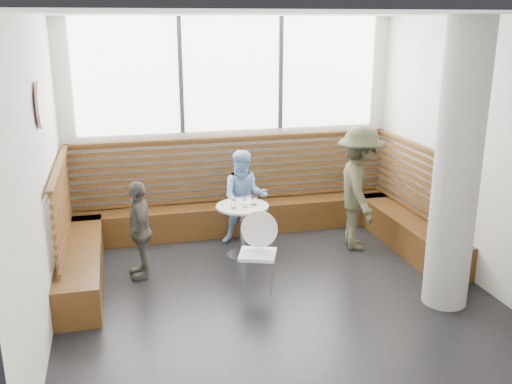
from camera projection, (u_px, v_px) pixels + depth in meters
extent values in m
cube|color=silver|center=(278.00, 165.00, 6.30)|extent=(5.00, 5.00, 3.20)
cube|color=black|center=(277.00, 296.00, 6.76)|extent=(5.00, 5.00, 0.01)
cube|color=white|center=(280.00, 14.00, 5.84)|extent=(5.00, 5.00, 0.01)
cube|color=white|center=(232.00, 74.00, 8.38)|extent=(4.50, 0.02, 1.65)
cube|color=#3F3F42|center=(181.00, 76.00, 8.18)|extent=(0.06, 0.04, 1.65)
cube|color=#3F3F42|center=(281.00, 74.00, 8.53)|extent=(0.06, 0.04, 1.65)
cube|color=#462B11|center=(236.00, 217.00, 8.78)|extent=(5.00, 0.50, 0.45)
cube|color=#462B11|center=(82.00, 256.00, 7.33)|extent=(0.50, 2.50, 0.45)
cube|color=#462B11|center=(400.00, 227.00, 8.38)|extent=(0.50, 2.50, 0.45)
cube|color=#4C2E13|center=(233.00, 169.00, 8.73)|extent=(4.88, 0.08, 0.98)
cube|color=#4C2E13|center=(63.00, 204.00, 7.08)|extent=(0.08, 2.38, 0.98)
cube|color=#4C2E13|center=(414.00, 179.00, 8.21)|extent=(0.08, 2.38, 0.98)
cylinder|color=gray|center=(457.00, 168.00, 6.17)|extent=(0.50, 0.50, 3.20)
cylinder|color=white|center=(40.00, 105.00, 5.89)|extent=(0.03, 0.50, 0.50)
cylinder|color=silver|center=(243.00, 255.00, 7.92)|extent=(0.45, 0.45, 0.02)
cylinder|color=silver|center=(243.00, 231.00, 7.82)|extent=(0.07, 0.07, 0.70)
cylinder|color=#B7B7BA|center=(242.00, 207.00, 7.72)|extent=(0.72, 0.72, 0.03)
cube|color=white|center=(258.00, 255.00, 6.80)|extent=(0.43, 0.41, 0.04)
cylinder|color=white|center=(254.00, 229.00, 6.90)|extent=(0.45, 0.10, 0.45)
cylinder|color=silver|center=(247.00, 280.00, 6.69)|extent=(0.02, 0.02, 0.44)
cylinder|color=silver|center=(275.00, 277.00, 6.77)|extent=(0.02, 0.02, 0.44)
cylinder|color=silver|center=(241.00, 269.00, 6.97)|extent=(0.02, 0.02, 0.44)
cylinder|color=silver|center=(268.00, 266.00, 7.05)|extent=(0.02, 0.02, 0.44)
imported|color=#3D3E29|center=(359.00, 189.00, 7.99)|extent=(0.87, 1.24, 1.75)
imported|color=#84AFE5|center=(245.00, 198.00, 8.19)|extent=(0.76, 0.65, 1.38)
imported|color=#55544D|center=(140.00, 230.00, 7.12)|extent=(0.37, 0.76, 1.26)
cylinder|color=white|center=(235.00, 203.00, 7.77)|extent=(0.19, 0.19, 0.01)
cylinder|color=white|center=(248.00, 202.00, 7.83)|extent=(0.21, 0.21, 0.01)
cylinder|color=white|center=(234.00, 204.00, 7.60)|extent=(0.07, 0.07, 0.11)
cylinder|color=white|center=(245.00, 203.00, 7.63)|extent=(0.06, 0.06, 0.10)
cylinder|color=white|center=(254.00, 201.00, 7.72)|extent=(0.07, 0.07, 0.12)
cube|color=#A5C64C|center=(253.00, 210.00, 7.52)|extent=(0.25, 0.21, 0.00)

